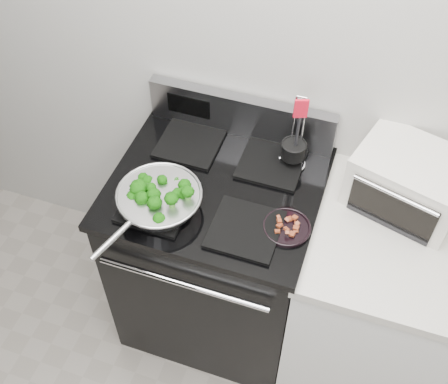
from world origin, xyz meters
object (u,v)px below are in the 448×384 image
at_px(skillet, 159,199).
at_px(bacon_plate, 287,226).
at_px(toaster_oven, 409,181).
at_px(utensil_holder, 293,153).
at_px(gas_range, 217,254).

distance_m(skillet, bacon_plate, 0.46).
xyz_separation_m(skillet, bacon_plate, (0.46, 0.06, -0.03)).
bearing_deg(toaster_oven, utensil_holder, -166.65).
distance_m(gas_range, toaster_oven, 0.89).
distance_m(bacon_plate, toaster_oven, 0.48).
bearing_deg(utensil_holder, skillet, -157.24).
distance_m(gas_range, bacon_plate, 0.58).
bearing_deg(toaster_oven, gas_range, -149.90).
height_order(skillet, toaster_oven, toaster_oven).
bearing_deg(skillet, toaster_oven, 39.86).
height_order(skillet, utensil_holder, utensil_holder).
distance_m(skillet, toaster_oven, 0.90).
height_order(gas_range, utensil_holder, utensil_holder).
xyz_separation_m(utensil_holder, toaster_oven, (0.43, -0.02, 0.02)).
xyz_separation_m(bacon_plate, utensil_holder, (-0.06, 0.31, 0.04)).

